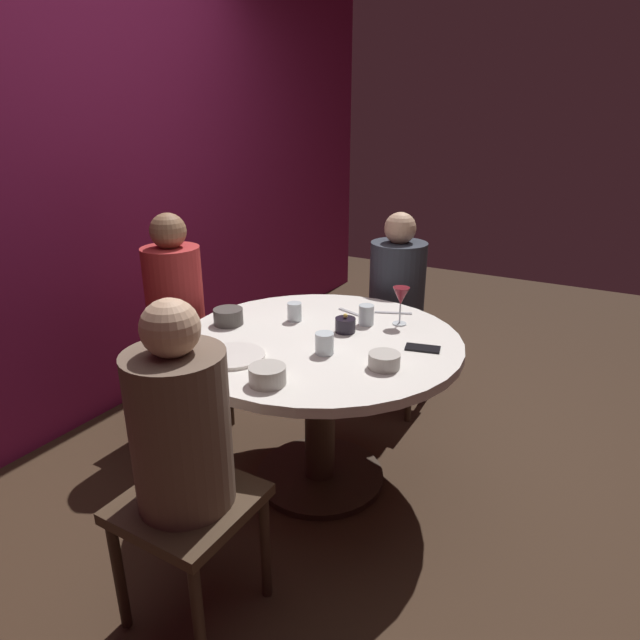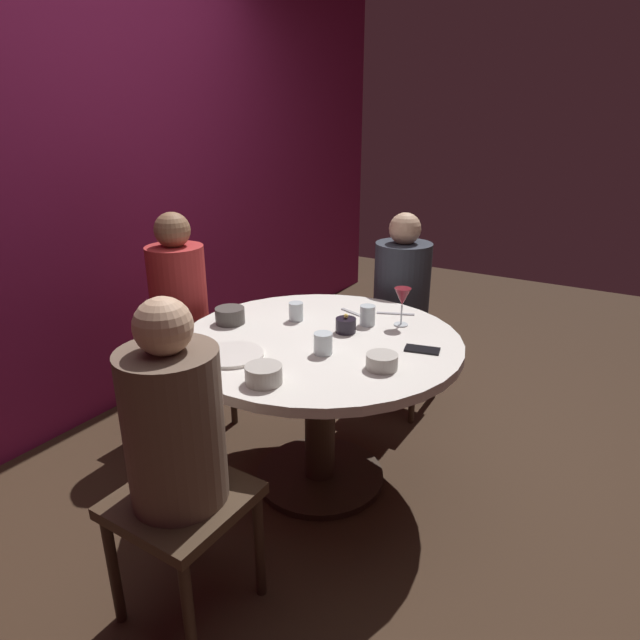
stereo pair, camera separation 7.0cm
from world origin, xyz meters
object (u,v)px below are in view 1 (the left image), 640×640
at_px(wine_glass, 401,298).
at_px(cell_phone, 423,348).
at_px(seated_diner_left, 181,435).
at_px(seated_diner_right, 397,290).
at_px(dinner_plate, 233,356).
at_px(dining_table, 320,372).
at_px(bowl_salad_center, 384,361).
at_px(bowl_small_white, 228,317).
at_px(candle_holder, 345,325).
at_px(seated_diner_back, 175,305).
at_px(bowl_serving_large, 267,375).
at_px(cup_by_left_diner, 295,312).
at_px(cup_by_right_diner, 324,343).
at_px(cup_near_candle, 366,315).

height_order(wine_glass, cell_phone, wine_glass).
height_order(seated_diner_left, seated_diner_right, seated_diner_left).
bearing_deg(dinner_plate, dining_table, -28.98).
bearing_deg(seated_diner_right, bowl_salad_center, 19.63).
xyz_separation_m(dinner_plate, bowl_small_white, (0.28, 0.25, 0.03)).
xyz_separation_m(seated_diner_right, candle_holder, (-0.76, -0.06, 0.05)).
xyz_separation_m(seated_diner_back, bowl_serving_large, (-0.47, -0.90, 0.03)).
bearing_deg(seated_diner_back, candle_holder, 7.04).
relative_size(cell_phone, bowl_small_white, 1.04).
relative_size(dining_table, cup_by_left_diner, 14.11).
xyz_separation_m(cell_phone, cup_by_right_diner, (-0.24, 0.33, 0.04)).
bearing_deg(bowl_serving_large, candle_holder, -0.96).
bearing_deg(seated_diner_left, cell_phone, -24.25).
distance_m(dining_table, wine_glass, 0.50).
height_order(seated_diner_back, wine_glass, seated_diner_back).
bearing_deg(seated_diner_right, wine_glass, 23.28).
bearing_deg(seated_diner_left, bowl_salad_center, -26.93).
height_order(bowl_salad_center, cup_by_left_diner, cup_by_left_diner).
relative_size(seated_diner_left, bowl_serving_large, 8.53).
bearing_deg(bowl_salad_center, seated_diner_back, 83.43).
bearing_deg(cell_phone, seated_diner_left, -37.83).
relative_size(seated_diner_back, cell_phone, 8.49).
height_order(wine_glass, bowl_serving_large, wine_glass).
height_order(bowl_serving_large, bowl_small_white, bowl_small_white).
relative_size(seated_diner_right, cup_by_right_diner, 13.07).
height_order(candle_holder, bowl_serving_large, candle_holder).
distance_m(seated_diner_back, candle_holder, 0.91).
bearing_deg(cell_phone, seated_diner_back, -99.02).
xyz_separation_m(candle_holder, cup_by_left_diner, (0.01, 0.27, 0.01)).
height_order(bowl_serving_large, bowl_salad_center, bowl_serving_large).
height_order(dining_table, bowl_salad_center, bowl_salad_center).
bearing_deg(cell_phone, cup_by_right_diner, -67.51).
distance_m(seated_diner_left, candle_holder, 0.96).
xyz_separation_m(wine_glass, dinner_plate, (-0.67, 0.43, -0.12)).
relative_size(bowl_serving_large, cup_by_left_diner, 1.55).
height_order(bowl_small_white, cup_by_right_diner, cup_by_right_diner).
height_order(cup_near_candle, cup_by_left_diner, cup_near_candle).
bearing_deg(seated_diner_back, bowl_serving_large, -27.50).
bearing_deg(bowl_salad_center, bowl_serving_large, 137.12).
bearing_deg(dining_table, bowl_salad_center, -111.06).
distance_m(dinner_plate, bowl_salad_center, 0.59).
height_order(cell_phone, cup_near_candle, cup_near_candle).
xyz_separation_m(seated_diner_left, bowl_salad_center, (0.71, -0.36, 0.05)).
height_order(seated_diner_back, candle_holder, seated_diner_back).
bearing_deg(cup_by_right_diner, dinner_plate, 126.03).
relative_size(seated_diner_back, bowl_salad_center, 9.86).
relative_size(cell_phone, bowl_serving_large, 1.05).
xyz_separation_m(dinner_plate, cup_by_right_diner, (0.21, -0.29, 0.04)).
xyz_separation_m(seated_diner_right, wine_glass, (-0.55, -0.24, 0.15)).
height_order(dining_table, cup_near_candle, cup_near_candle).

